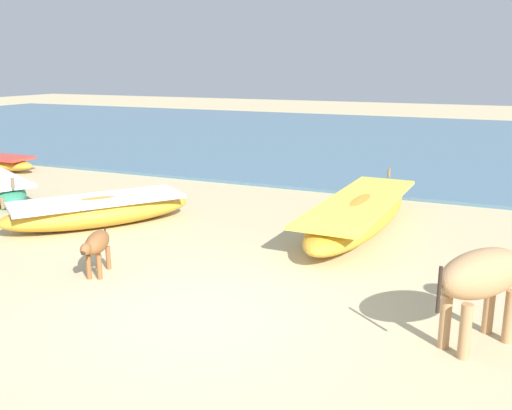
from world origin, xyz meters
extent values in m
plane|color=#CCB789|center=(0.00, 0.00, 0.00)|extent=(80.00, 80.00, 0.00)
cube|color=slate|center=(0.00, 17.10, 0.04)|extent=(60.00, 20.00, 0.08)
ellipsoid|color=gold|center=(-3.64, 2.69, 0.27)|extent=(2.97, 3.50, 0.53)
cube|color=white|center=(-3.64, 2.69, 0.49)|extent=(2.70, 3.14, 0.07)
cube|color=olive|center=(-3.80, 2.48, 0.41)|extent=(0.82, 0.65, 0.04)
cylinder|color=olive|center=(-4.60, 1.38, 0.63)|extent=(0.06, 0.06, 0.20)
cylinder|color=olive|center=(-5.87, 2.80, 0.60)|extent=(0.06, 0.06, 0.20)
ellipsoid|color=gold|center=(0.91, 4.43, 0.28)|extent=(1.32, 4.96, 0.57)
cube|color=#EAD84C|center=(0.91, 4.43, 0.53)|extent=(1.28, 4.36, 0.07)
cube|color=olive|center=(0.92, 4.80, 0.44)|extent=(0.99, 0.15, 0.04)
cylinder|color=olive|center=(0.98, 6.69, 0.67)|extent=(0.06, 0.06, 0.20)
ellipsoid|color=tan|center=(3.13, 0.62, 0.82)|extent=(1.10, 1.25, 0.52)
cylinder|color=tan|center=(3.23, 0.98, 0.30)|extent=(0.12, 0.12, 0.60)
cylinder|color=tan|center=(3.44, 0.82, 0.30)|extent=(0.12, 0.12, 0.60)
cylinder|color=tan|center=(2.82, 0.41, 0.30)|extent=(0.12, 0.12, 0.60)
cylinder|color=tan|center=(3.03, 0.26, 0.30)|extent=(0.12, 0.12, 0.60)
cylinder|color=#2D2119|center=(2.76, 0.10, 0.77)|extent=(0.04, 0.04, 0.49)
ellipsoid|color=brown|center=(-1.99, 0.67, 0.48)|extent=(0.51, 0.75, 0.30)
ellipsoid|color=brown|center=(-1.82, 0.23, 0.53)|extent=(0.21, 0.26, 0.17)
sphere|color=#2D2119|center=(-1.79, 0.14, 0.51)|extent=(0.08, 0.08, 0.06)
cylinder|color=brown|center=(-1.84, 0.51, 0.17)|extent=(0.07, 0.07, 0.35)
cylinder|color=brown|center=(-1.99, 0.45, 0.17)|extent=(0.07, 0.07, 0.35)
cylinder|color=brown|center=(-1.99, 0.89, 0.17)|extent=(0.07, 0.07, 0.35)
cylinder|color=brown|center=(-2.13, 0.83, 0.17)|extent=(0.07, 0.07, 0.35)
cylinder|color=#2D2119|center=(-2.12, 1.01, 0.45)|extent=(0.02, 0.02, 0.29)
camera|label=1|loc=(3.21, -5.42, 2.95)|focal=39.47mm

